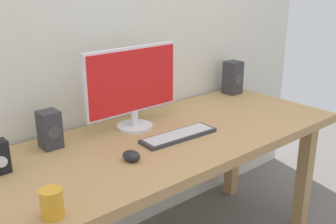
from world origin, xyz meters
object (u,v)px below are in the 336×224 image
object	(u,v)px
keyboard_primary	(179,135)
speaker_right	(233,78)
desk	(172,151)
coffee_mug	(52,203)
speaker_left	(50,130)
mouse	(131,156)
monitor	(132,85)

from	to	relation	value
keyboard_primary	speaker_right	bearing A→B (deg)	23.28
desk	keyboard_primary	size ratio (longest dim) A/B	4.56
keyboard_primary	coffee_mug	size ratio (longest dim) A/B	3.99
speaker_left	coffee_mug	xyz separation A→B (m)	(-0.24, -0.51, -0.04)
desk	speaker_right	distance (m)	0.83
desk	coffee_mug	world-z (taller)	coffee_mug
mouse	speaker_right	size ratio (longest dim) A/B	0.40
monitor	speaker_left	distance (m)	0.45
desk	mouse	world-z (taller)	mouse
mouse	coffee_mug	world-z (taller)	coffee_mug
speaker_right	coffee_mug	distance (m)	1.61
monitor	speaker_right	xyz separation A→B (m)	(0.84, 0.08, -0.12)
keyboard_primary	speaker_left	distance (m)	0.59
monitor	keyboard_primary	distance (m)	0.33
monitor	mouse	distance (m)	0.43
desk	monitor	size ratio (longest dim) A/B	3.39
mouse	coffee_mug	xyz separation A→B (m)	(-0.43, -0.17, 0.03)
keyboard_primary	mouse	bearing A→B (deg)	-169.56
monitor	mouse	world-z (taller)	monitor
speaker_right	mouse	bearing A→B (deg)	-160.33
speaker_left	mouse	bearing A→B (deg)	-61.15
monitor	mouse	bearing A→B (deg)	-127.59
monitor	speaker_left	xyz separation A→B (m)	(-0.42, 0.04, -0.13)
mouse	desk	bearing A→B (deg)	7.79
desk	keyboard_primary	world-z (taller)	keyboard_primary
desk	speaker_left	xyz separation A→B (m)	(-0.51, 0.24, 0.17)
speaker_right	monitor	bearing A→B (deg)	-174.46
mouse	speaker_left	bearing A→B (deg)	108.08
mouse	speaker_right	world-z (taller)	speaker_right
desk	monitor	xyz separation A→B (m)	(-0.08, 0.20, 0.31)
keyboard_primary	desk	bearing A→B (deg)	91.63
mouse	keyboard_primary	bearing A→B (deg)	-0.34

